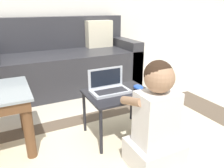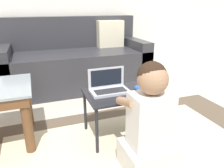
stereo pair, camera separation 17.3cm
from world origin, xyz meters
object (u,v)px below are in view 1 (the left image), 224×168
laptop_desk (119,98)px  laptop (109,88)px  person_seated (156,122)px  couch (66,64)px  computer_mouse (138,87)px

laptop_desk → laptop: 0.11m
laptop → person_seated: bearing=-78.0°
couch → laptop_desk: couch is taller
laptop → computer_mouse: laptop is taller
couch → person_seated: bearing=-86.5°
couch → person_seated: couch is taller
laptop_desk → couch: bearing=93.0°
computer_mouse → person_seated: size_ratio=0.13×
couch → laptop: couch is taller
couch → person_seated: 1.76m
laptop_desk → laptop: size_ratio=1.70×
laptop → couch: bearing=90.3°
laptop_desk → person_seated: person_seated is taller
laptop → person_seated: 0.49m
couch → computer_mouse: bearing=-79.8°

